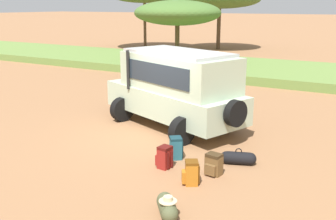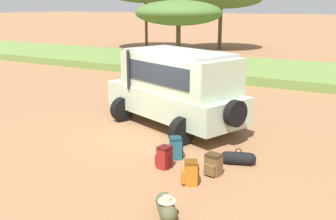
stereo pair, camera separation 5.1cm
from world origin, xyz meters
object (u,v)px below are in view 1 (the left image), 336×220
backpack_near_rear_wheel (165,157)px  backpack_outermost (191,173)px  backpack_cluster_center (175,148)px  safari_vehicle (176,87)px  acacia_tree_centre_back (177,13)px  duffel_bag_low_black_case (167,207)px  duffel_bag_soft_canvas (238,158)px  backpack_beside_front_wheel (214,165)px

backpack_near_rear_wheel → backpack_outermost: (0.95, -0.49, -0.00)m
backpack_near_rear_wheel → backpack_cluster_center: bearing=95.4°
backpack_cluster_center → backpack_outermost: 1.53m
safari_vehicle → acacia_tree_centre_back: (-5.66, 10.61, 2.02)m
backpack_near_rear_wheel → acacia_tree_centre_back: (-7.01, 13.65, 3.05)m
safari_vehicle → duffel_bag_low_black_case: 5.64m
duffel_bag_soft_canvas → acacia_tree_centre_back: (-8.48, 12.56, 3.16)m
backpack_beside_front_wheel → acacia_tree_centre_back: size_ratio=0.10×
backpack_outermost → duffel_bag_low_black_case: backpack_outermost is taller
safari_vehicle → backpack_outermost: bearing=-56.8°
safari_vehicle → backpack_outermost: size_ratio=10.00×
safari_vehicle → backpack_cluster_center: size_ratio=9.62×
backpack_cluster_center → duffel_bag_soft_canvas: backpack_cluster_center is taller
backpack_cluster_center → duffel_bag_soft_canvas: bearing=15.9°
acacia_tree_centre_back → duffel_bag_low_black_case: bearing=-62.3°
duffel_bag_soft_canvas → backpack_beside_front_wheel: bearing=-107.9°
duffel_bag_low_black_case → backpack_outermost: bearing=97.9°
backpack_beside_front_wheel → backpack_near_rear_wheel: backpack_near_rear_wheel is taller
backpack_outermost → duffel_bag_soft_canvas: size_ratio=0.64×
backpack_near_rear_wheel → acacia_tree_centre_back: bearing=117.2°
backpack_cluster_center → safari_vehicle: bearing=118.5°
backpack_near_rear_wheel → duffel_bag_soft_canvas: size_ratio=0.64×
duffel_bag_soft_canvas → backpack_cluster_center: bearing=-164.1°
backpack_cluster_center → backpack_outermost: backpack_cluster_center is taller
safari_vehicle → backpack_outermost: (2.31, -3.54, -1.03)m
duffel_bag_soft_canvas → duffel_bag_low_black_case: bearing=-96.2°
backpack_cluster_center → backpack_near_rear_wheel: (0.06, -0.65, -0.01)m
backpack_beside_front_wheel → backpack_cluster_center: bearing=160.3°
backpack_cluster_center → duffel_bag_low_black_case: bearing=-64.5°
safari_vehicle → backpack_beside_front_wheel: size_ratio=10.64×
backpack_outermost → acacia_tree_centre_back: (-7.97, 14.15, 3.06)m
duffel_bag_low_black_case → acacia_tree_centre_back: acacia_tree_centre_back is taller
backpack_cluster_center → backpack_near_rear_wheel: bearing=-84.6°
backpack_cluster_center → backpack_outermost: (1.01, -1.15, -0.01)m
backpack_beside_front_wheel → backpack_cluster_center: (-1.25, 0.45, 0.03)m
backpack_outermost → acacia_tree_centre_back: bearing=119.4°
duffel_bag_low_black_case → acacia_tree_centre_back: (-8.16, 15.54, 3.15)m
backpack_cluster_center → duffel_bag_soft_canvas: size_ratio=0.67×
backpack_beside_front_wheel → backpack_near_rear_wheel: 1.20m
safari_vehicle → backpack_near_rear_wheel: 3.49m
backpack_beside_front_wheel → backpack_near_rear_wheel: size_ratio=0.94×
safari_vehicle → backpack_outermost: 4.35m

